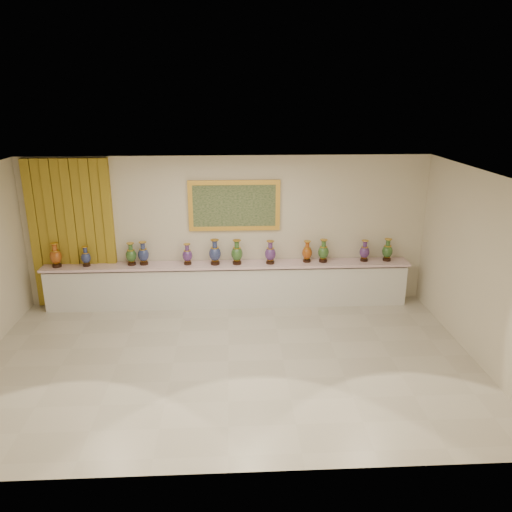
{
  "coord_description": "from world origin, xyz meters",
  "views": [
    {
      "loc": [
        0.08,
        -7.15,
        4.13
      ],
      "look_at": [
        0.54,
        1.7,
        1.23
      ],
      "focal_mm": 35.0,
      "sensor_mm": 36.0,
      "label": 1
    }
  ],
  "objects_px": {
    "counter": "(228,285)",
    "vase_0": "(56,256)",
    "vase_1": "(86,257)",
    "vase_2": "(131,255)"
  },
  "relations": [
    {
      "from": "counter",
      "to": "vase_0",
      "type": "bearing_deg",
      "value": -179.3
    },
    {
      "from": "vase_0",
      "to": "vase_1",
      "type": "relative_size",
      "value": 1.23
    },
    {
      "from": "vase_1",
      "to": "vase_2",
      "type": "distance_m",
      "value": 0.87
    },
    {
      "from": "counter",
      "to": "vase_2",
      "type": "bearing_deg",
      "value": 179.81
    },
    {
      "from": "counter",
      "to": "vase_0",
      "type": "relative_size",
      "value": 14.95
    },
    {
      "from": "vase_0",
      "to": "vase_2",
      "type": "relative_size",
      "value": 1.08
    },
    {
      "from": "vase_1",
      "to": "vase_0",
      "type": "bearing_deg",
      "value": -177.65
    },
    {
      "from": "vase_1",
      "to": "vase_2",
      "type": "bearing_deg",
      "value": 1.55
    },
    {
      "from": "vase_2",
      "to": "vase_1",
      "type": "bearing_deg",
      "value": -178.45
    },
    {
      "from": "vase_0",
      "to": "vase_1",
      "type": "height_order",
      "value": "vase_0"
    }
  ]
}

